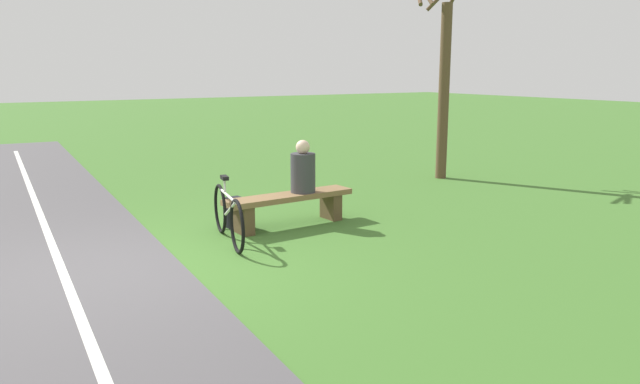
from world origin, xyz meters
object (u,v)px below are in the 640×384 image
bench (289,203)px  person_seated (303,170)px  tree_mid_field (443,77)px  backpack (237,213)px  bicycle (228,215)px

bench → person_seated: (-0.24, -0.01, 0.47)m
bench → tree_mid_field: 5.35m
bench → backpack: bearing=-23.3°
bench → person_seated: size_ratio=2.62×
person_seated → tree_mid_field: tree_mid_field is taller
person_seated → bicycle: person_seated is taller
backpack → bench: bearing=159.9°
bicycle → backpack: bearing=157.9°
person_seated → backpack: (0.96, -0.25, -0.59)m
bench → tree_mid_field: tree_mid_field is taller
bench → bicycle: (1.11, 0.34, 0.03)m
backpack → tree_mid_field: size_ratio=0.10×
person_seated → backpack: 1.15m
bicycle → person_seated: bearing=115.8°
person_seated → bench: bearing=-0.0°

